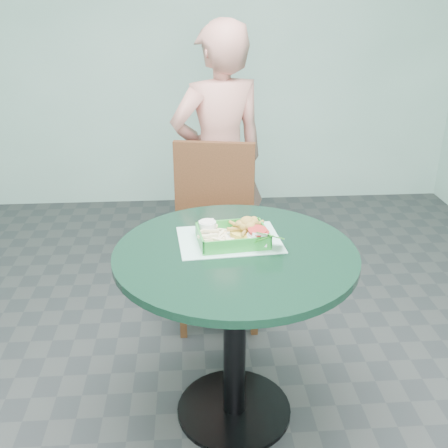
{
  "coord_description": "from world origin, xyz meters",
  "views": [
    {
      "loc": [
        -0.16,
        -1.71,
        1.64
      ],
      "look_at": [
        -0.04,
        0.1,
        0.83
      ],
      "focal_mm": 42.0,
      "sensor_mm": 36.0,
      "label": 1
    }
  ],
  "objects": [
    {
      "name": "wall_back",
      "position": [
        0.0,
        2.5,
        1.4
      ],
      "size": [
        4.0,
        0.04,
        2.8
      ],
      "primitive_type": "cube",
      "color": "silver",
      "rests_on": "ground"
    },
    {
      "name": "placemat",
      "position": [
        -0.02,
        0.09,
        0.75
      ],
      "size": [
        0.41,
        0.32,
        0.0
      ],
      "primitive_type": "cube",
      "rotation": [
        0.0,
        0.0,
        0.09
      ],
      "color": "#A8D9CA",
      "rests_on": "cafe_table"
    },
    {
      "name": "floor",
      "position": [
        0.0,
        0.0,
        0.0
      ],
      "size": [
        4.0,
        5.0,
        0.02
      ],
      "primitive_type": "cube",
      "color": "#303335",
      "rests_on": "ground"
    },
    {
      "name": "crab_sandwich",
      "position": [
        0.06,
        0.09,
        0.8
      ],
      "size": [
        0.13,
        0.13,
        0.08
      ],
      "rotation": [
        0.0,
        0.0,
        0.24
      ],
      "color": "gold",
      "rests_on": "food_basket"
    },
    {
      "name": "sauce_ramekin",
      "position": [
        -0.09,
        0.13,
        0.8
      ],
      "size": [
        0.07,
        0.07,
        0.04
      ],
      "rotation": [
        0.0,
        0.0,
        -0.01
      ],
      "color": "white",
      "rests_on": "food_basket"
    },
    {
      "name": "fries_pile",
      "position": [
        -0.06,
        0.09,
        0.79
      ],
      "size": [
        0.16,
        0.16,
        0.05
      ],
      "primitive_type": null,
      "rotation": [
        0.0,
        0.0,
        -0.39
      ],
      "color": "#FFE7B2",
      "rests_on": "food_basket"
    },
    {
      "name": "cafe_table",
      "position": [
        0.0,
        0.0,
        0.58
      ],
      "size": [
        0.9,
        0.9,
        0.75
      ],
      "color": "black",
      "rests_on": "floor"
    },
    {
      "name": "dining_chair",
      "position": [
        -0.03,
        0.82,
        0.53
      ],
      "size": [
        0.43,
        0.43,
        0.93
      ],
      "rotation": [
        0.0,
        0.0,
        -0.17
      ],
      "color": "#4E2C19",
      "rests_on": "floor"
    },
    {
      "name": "garnish_cup",
      "position": [
        0.09,
        0.02,
        0.79
      ],
      "size": [
        0.13,
        0.13,
        0.05
      ],
      "rotation": [
        0.0,
        0.0,
        -0.44
      ],
      "color": "white",
      "rests_on": "food_basket"
    },
    {
      "name": "diner_person",
      "position": [
        0.01,
        1.12,
        0.77
      ],
      "size": [
        0.65,
        0.53,
        1.55
      ],
      "primitive_type": "imported",
      "rotation": [
        0.0,
        0.0,
        3.47
      ],
      "color": "tan",
      "rests_on": "floor"
    },
    {
      "name": "food_basket",
      "position": [
        -0.01,
        0.07,
        0.77
      ],
      "size": [
        0.26,
        0.19,
        0.05
      ],
      "rotation": [
        0.0,
        0.0,
        0.12
      ],
      "color": "green",
      "rests_on": "placemat"
    }
  ]
}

